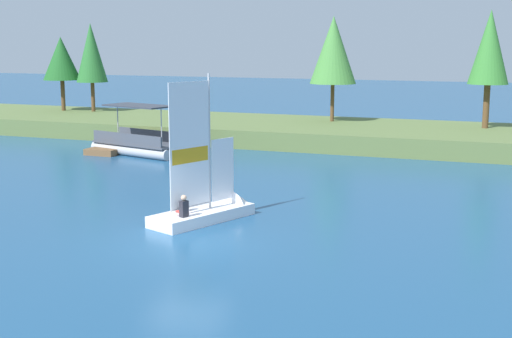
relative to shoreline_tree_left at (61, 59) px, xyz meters
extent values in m
plane|color=navy|center=(23.71, -26.26, -5.09)|extent=(200.00, 200.00, 0.00)
cube|color=#5B703D|center=(23.71, -1.81, -4.53)|extent=(80.00, 10.14, 1.12)
cylinder|color=brown|center=(0.00, 0.00, -2.79)|extent=(0.31, 0.31, 2.36)
cone|color=#1E5B23|center=(0.00, 0.00, 0.02)|extent=(2.83, 2.83, 3.26)
cylinder|color=brown|center=(2.59, 0.18, -2.85)|extent=(0.29, 0.29, 2.23)
cone|color=#286B2D|center=(2.59, 0.18, 0.46)|extent=(2.34, 2.34, 4.39)
cylinder|color=brown|center=(21.37, 0.12, -2.71)|extent=(0.25, 0.25, 2.51)
cone|color=#47893D|center=(21.37, 0.12, 0.74)|extent=(3.06, 3.06, 4.41)
cylinder|color=brown|center=(31.17, -0.17, -2.62)|extent=(0.38, 0.38, 2.69)
cone|color=#387F33|center=(31.17, -0.17, 0.96)|extent=(2.43, 2.43, 4.47)
cube|color=brown|center=(11.06, -9.29, -4.91)|extent=(1.82, 5.84, 0.35)
cube|color=white|center=(22.89, -23.35, -4.88)|extent=(2.81, 4.31, 0.41)
cone|color=white|center=(23.62, -21.46, -4.88)|extent=(1.57, 1.41, 1.29)
cylinder|color=#B7B7BC|center=(23.03, -22.97, -2.25)|extent=(0.08, 0.08, 4.86)
cube|color=white|center=(22.69, -23.84, -2.25)|extent=(0.71, 1.76, 4.36)
cube|color=orange|center=(22.69, -23.84, -2.63)|extent=(0.65, 1.58, 0.52)
cube|color=white|center=(23.27, -22.36, -3.34)|extent=(0.43, 1.05, 2.28)
cylinder|color=#B7B7BC|center=(22.69, -23.84, -4.46)|extent=(0.74, 1.77, 0.06)
cube|color=#26262D|center=(22.76, -24.53, -4.40)|extent=(0.29, 0.33, 0.57)
sphere|color=tan|center=(22.76, -24.53, -4.00)|extent=(0.20, 0.20, 0.20)
cube|color=red|center=(22.32, -23.94, -4.38)|extent=(0.29, 0.33, 0.60)
sphere|color=tan|center=(22.32, -23.94, -3.97)|extent=(0.20, 0.20, 0.20)
cylinder|color=#B2B2B7|center=(13.14, -9.90, -4.79)|extent=(5.77, 2.09, 0.60)
cylinder|color=#B2B2B7|center=(12.72, -11.44, -4.79)|extent=(5.77, 2.09, 0.60)
cube|color=#474C56|center=(12.93, -10.67, -4.44)|extent=(5.96, 3.57, 0.10)
cube|color=#474C56|center=(13.19, -9.70, -4.09)|extent=(5.19, 1.49, 0.60)
cube|color=#474C56|center=(12.67, -11.64, -4.09)|extent=(5.19, 1.49, 0.60)
cylinder|color=#B2B2B7|center=(14.62, -11.12, -3.37)|extent=(0.06, 0.06, 2.04)
cylinder|color=#B2B2B7|center=(11.25, -10.21, -3.37)|extent=(0.06, 0.06, 2.04)
cube|color=#333842|center=(12.93, -10.67, -2.30)|extent=(4.33, 2.93, 0.08)
sphere|color=#E54C19|center=(16.81, -13.81, -4.85)|extent=(0.48, 0.48, 0.48)
camera|label=1|loc=(33.63, -45.81, 1.27)|focal=49.81mm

